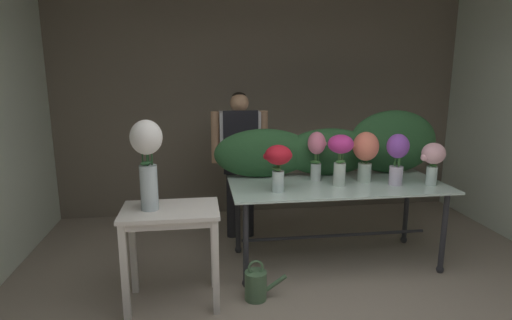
{
  "coord_description": "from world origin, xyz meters",
  "views": [
    {
      "loc": [
        -0.82,
        -1.98,
        1.84
      ],
      "look_at": [
        -0.35,
        1.33,
        1.11
      ],
      "focal_mm": 29.07,
      "sensor_mm": 36.0,
      "label": 1
    }
  ],
  "objects_px": {
    "florist": "(240,149)",
    "vase_blush_carnations": "(433,158)",
    "vase_magenta_lilies": "(340,153)",
    "vase_white_roses_tall": "(147,157)",
    "display_table_glass": "(337,195)",
    "vase_coral_peonies": "(365,152)",
    "vase_violet_hydrangea": "(397,155)",
    "side_table_white": "(171,223)",
    "vase_rosy_freesia": "(317,151)",
    "vase_crimson_snapdragons": "(278,161)",
    "watering_can": "(256,285)"
  },
  "relations": [
    {
      "from": "vase_blush_carnations",
      "to": "vase_magenta_lilies",
      "type": "xyz_separation_m",
      "value": [
        -0.85,
        0.1,
        0.05
      ]
    },
    {
      "from": "vase_magenta_lilies",
      "to": "vase_white_roses_tall",
      "type": "relative_size",
      "value": 0.69
    },
    {
      "from": "vase_crimson_snapdragons",
      "to": "vase_coral_peonies",
      "type": "bearing_deg",
      "value": 14.14
    },
    {
      "from": "side_table_white",
      "to": "vase_magenta_lilies",
      "type": "xyz_separation_m",
      "value": [
        1.51,
        0.44,
        0.43
      ]
    },
    {
      "from": "vase_magenta_lilies",
      "to": "vase_violet_hydrangea",
      "type": "bearing_deg",
      "value": -4.64
    },
    {
      "from": "vase_blush_carnations",
      "to": "vase_coral_peonies",
      "type": "height_order",
      "value": "vase_coral_peonies"
    },
    {
      "from": "vase_crimson_snapdragons",
      "to": "vase_magenta_lilies",
      "type": "relative_size",
      "value": 0.88
    },
    {
      "from": "vase_rosy_freesia",
      "to": "vase_magenta_lilies",
      "type": "xyz_separation_m",
      "value": [
        0.16,
        -0.2,
        0.02
      ]
    },
    {
      "from": "vase_rosy_freesia",
      "to": "watering_can",
      "type": "xyz_separation_m",
      "value": [
        -0.68,
        -0.69,
        -0.96
      ]
    },
    {
      "from": "vase_blush_carnations",
      "to": "watering_can",
      "type": "height_order",
      "value": "vase_blush_carnations"
    },
    {
      "from": "florist",
      "to": "vase_white_roses_tall",
      "type": "relative_size",
      "value": 2.34
    },
    {
      "from": "display_table_glass",
      "to": "florist",
      "type": "xyz_separation_m",
      "value": [
        -0.84,
        0.77,
        0.32
      ]
    },
    {
      "from": "vase_crimson_snapdragons",
      "to": "vase_coral_peonies",
      "type": "xyz_separation_m",
      "value": [
        0.88,
        0.22,
        0.02
      ]
    },
    {
      "from": "vase_blush_carnations",
      "to": "vase_violet_hydrangea",
      "type": "relative_size",
      "value": 0.83
    },
    {
      "from": "display_table_glass",
      "to": "vase_violet_hydrangea",
      "type": "height_order",
      "value": "vase_violet_hydrangea"
    },
    {
      "from": "vase_magenta_lilies",
      "to": "watering_can",
      "type": "relative_size",
      "value": 1.35
    },
    {
      "from": "vase_blush_carnations",
      "to": "vase_coral_peonies",
      "type": "xyz_separation_m",
      "value": [
        -0.57,
        0.2,
        0.04
      ]
    },
    {
      "from": "vase_blush_carnations",
      "to": "vase_magenta_lilies",
      "type": "height_order",
      "value": "vase_magenta_lilies"
    },
    {
      "from": "vase_rosy_freesia",
      "to": "vase_magenta_lilies",
      "type": "height_order",
      "value": "same"
    },
    {
      "from": "florist",
      "to": "vase_magenta_lilies",
      "type": "bearing_deg",
      "value": -45.4
    },
    {
      "from": "vase_white_roses_tall",
      "to": "watering_can",
      "type": "distance_m",
      "value": 1.36
    },
    {
      "from": "vase_crimson_snapdragons",
      "to": "vase_coral_peonies",
      "type": "distance_m",
      "value": 0.91
    },
    {
      "from": "vase_coral_peonies",
      "to": "vase_violet_hydrangea",
      "type": "bearing_deg",
      "value": -31.12
    },
    {
      "from": "side_table_white",
      "to": "vase_magenta_lilies",
      "type": "distance_m",
      "value": 1.63
    },
    {
      "from": "florist",
      "to": "vase_crimson_snapdragons",
      "type": "bearing_deg",
      "value": -76.15
    },
    {
      "from": "vase_coral_peonies",
      "to": "watering_can",
      "type": "relative_size",
      "value": 1.36
    },
    {
      "from": "vase_coral_peonies",
      "to": "vase_white_roses_tall",
      "type": "height_order",
      "value": "vase_white_roses_tall"
    },
    {
      "from": "vase_violet_hydrangea",
      "to": "vase_white_roses_tall",
      "type": "distance_m",
      "value": 2.22
    },
    {
      "from": "vase_rosy_freesia",
      "to": "vase_crimson_snapdragons",
      "type": "xyz_separation_m",
      "value": [
        -0.43,
        -0.32,
        -0.01
      ]
    },
    {
      "from": "vase_coral_peonies",
      "to": "vase_magenta_lilies",
      "type": "distance_m",
      "value": 0.3
    },
    {
      "from": "display_table_glass",
      "to": "florist",
      "type": "relative_size",
      "value": 1.25
    },
    {
      "from": "side_table_white",
      "to": "vase_crimson_snapdragons",
      "type": "bearing_deg",
      "value": 19.84
    },
    {
      "from": "display_table_glass",
      "to": "vase_blush_carnations",
      "type": "bearing_deg",
      "value": -11.46
    },
    {
      "from": "florist",
      "to": "vase_magenta_lilies",
      "type": "distance_m",
      "value": 1.19
    },
    {
      "from": "side_table_white",
      "to": "vase_rosy_freesia",
      "type": "xyz_separation_m",
      "value": [
        1.34,
        0.65,
        0.41
      ]
    },
    {
      "from": "display_table_glass",
      "to": "vase_violet_hydrangea",
      "type": "xyz_separation_m",
      "value": [
        0.52,
        -0.12,
        0.4
      ]
    },
    {
      "from": "display_table_glass",
      "to": "side_table_white",
      "type": "height_order",
      "value": "same"
    },
    {
      "from": "florist",
      "to": "vase_rosy_freesia",
      "type": "distance_m",
      "value": 0.93
    },
    {
      "from": "florist",
      "to": "vase_blush_carnations",
      "type": "distance_m",
      "value": 1.93
    },
    {
      "from": "vase_violet_hydrangea",
      "to": "vase_blush_carnations",
      "type": "bearing_deg",
      "value": -9.72
    },
    {
      "from": "display_table_glass",
      "to": "vase_crimson_snapdragons",
      "type": "relative_size",
      "value": 4.85
    },
    {
      "from": "florist",
      "to": "side_table_white",
      "type": "bearing_deg",
      "value": -117.57
    },
    {
      "from": "side_table_white",
      "to": "vase_crimson_snapdragons",
      "type": "distance_m",
      "value": 1.04
    },
    {
      "from": "display_table_glass",
      "to": "vase_coral_peonies",
      "type": "distance_m",
      "value": 0.49
    },
    {
      "from": "side_table_white",
      "to": "vase_blush_carnations",
      "type": "relative_size",
      "value": 2.01
    },
    {
      "from": "vase_blush_carnations",
      "to": "vase_white_roses_tall",
      "type": "relative_size",
      "value": 0.58
    },
    {
      "from": "side_table_white",
      "to": "vase_white_roses_tall",
      "type": "relative_size",
      "value": 1.16
    },
    {
      "from": "vase_crimson_snapdragons",
      "to": "vase_white_roses_tall",
      "type": "bearing_deg",
      "value": -162.79
    },
    {
      "from": "vase_rosy_freesia",
      "to": "vase_crimson_snapdragons",
      "type": "height_order",
      "value": "vase_rosy_freesia"
    },
    {
      "from": "vase_blush_carnations",
      "to": "watering_can",
      "type": "relative_size",
      "value": 1.12
    }
  ]
}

